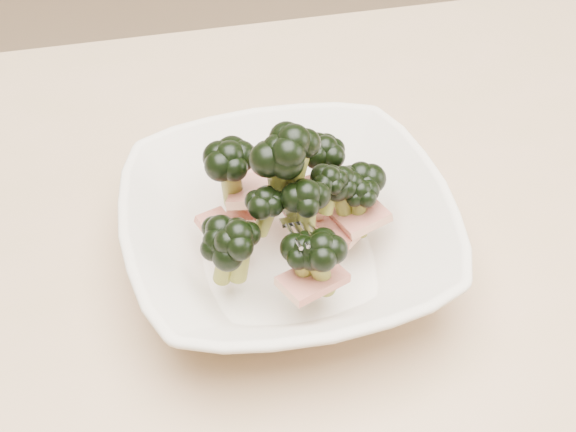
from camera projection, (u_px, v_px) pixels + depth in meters
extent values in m
cube|color=tan|center=(307.00, 324.00, 0.61)|extent=(1.20, 0.80, 0.04)
imported|color=beige|center=(288.00, 234.00, 0.61)|extent=(0.25, 0.25, 0.06)
cylinder|color=olive|center=(324.00, 176.00, 0.63)|extent=(0.01, 0.02, 0.05)
ellipsoid|color=black|center=(325.00, 148.00, 0.61)|extent=(0.03, 0.03, 0.03)
cylinder|color=olive|center=(329.00, 196.00, 0.59)|extent=(0.02, 0.02, 0.03)
ellipsoid|color=black|center=(330.00, 178.00, 0.58)|extent=(0.03, 0.03, 0.02)
cylinder|color=olive|center=(359.00, 198.00, 0.62)|extent=(0.01, 0.02, 0.04)
ellipsoid|color=black|center=(361.00, 176.00, 0.60)|extent=(0.04, 0.04, 0.03)
cylinder|color=olive|center=(294.00, 175.00, 0.57)|extent=(0.03, 0.02, 0.05)
ellipsoid|color=black|center=(294.00, 141.00, 0.55)|extent=(0.04, 0.04, 0.03)
cylinder|color=olive|center=(224.00, 266.00, 0.57)|extent=(0.02, 0.02, 0.03)
ellipsoid|color=black|center=(223.00, 246.00, 0.56)|extent=(0.03, 0.03, 0.03)
cylinder|color=olive|center=(222.00, 253.00, 0.58)|extent=(0.02, 0.02, 0.04)
ellipsoid|color=black|center=(221.00, 230.00, 0.56)|extent=(0.04, 0.04, 0.03)
cylinder|color=olive|center=(306.00, 215.00, 0.57)|extent=(0.01, 0.02, 0.03)
ellipsoid|color=black|center=(307.00, 194.00, 0.55)|extent=(0.04, 0.04, 0.03)
cylinder|color=olive|center=(341.00, 199.00, 0.60)|extent=(0.02, 0.02, 0.04)
ellipsoid|color=black|center=(343.00, 179.00, 0.59)|extent=(0.03, 0.03, 0.03)
cylinder|color=olive|center=(359.00, 213.00, 0.61)|extent=(0.01, 0.02, 0.04)
ellipsoid|color=black|center=(361.00, 191.00, 0.59)|extent=(0.03, 0.03, 0.02)
cylinder|color=olive|center=(266.00, 218.00, 0.57)|extent=(0.02, 0.01, 0.03)
ellipsoid|color=black|center=(265.00, 198.00, 0.56)|extent=(0.03, 0.03, 0.02)
cylinder|color=olive|center=(279.00, 177.00, 0.57)|extent=(0.02, 0.02, 0.04)
ellipsoid|color=black|center=(278.00, 151.00, 0.55)|extent=(0.04, 0.04, 0.03)
cylinder|color=olive|center=(240.00, 259.00, 0.57)|extent=(0.02, 0.01, 0.04)
ellipsoid|color=black|center=(238.00, 235.00, 0.55)|extent=(0.04, 0.04, 0.03)
cylinder|color=olive|center=(304.00, 270.00, 0.56)|extent=(0.01, 0.02, 0.04)
ellipsoid|color=black|center=(304.00, 248.00, 0.55)|extent=(0.03, 0.03, 0.03)
cylinder|color=olive|center=(232.00, 186.00, 0.62)|extent=(0.02, 0.03, 0.05)
ellipsoid|color=black|center=(230.00, 156.00, 0.59)|extent=(0.04, 0.04, 0.03)
cylinder|color=olive|center=(321.00, 273.00, 0.56)|extent=(0.02, 0.02, 0.05)
ellipsoid|color=black|center=(322.00, 246.00, 0.54)|extent=(0.03, 0.03, 0.03)
cylinder|color=olive|center=(287.00, 175.00, 0.61)|extent=(0.01, 0.02, 0.03)
ellipsoid|color=black|center=(287.00, 159.00, 0.59)|extent=(0.03, 0.03, 0.02)
cube|color=maroon|center=(313.00, 280.00, 0.56)|extent=(0.05, 0.05, 0.01)
cube|color=maroon|center=(356.00, 211.00, 0.61)|extent=(0.05, 0.06, 0.02)
cube|color=maroon|center=(222.00, 232.00, 0.61)|extent=(0.04, 0.05, 0.02)
cube|color=maroon|center=(339.00, 228.00, 0.61)|extent=(0.05, 0.05, 0.01)
cube|color=maroon|center=(253.00, 190.00, 0.62)|extent=(0.05, 0.06, 0.03)
cube|color=maroon|center=(249.00, 192.00, 0.64)|extent=(0.05, 0.06, 0.02)
cube|color=maroon|center=(303.00, 200.00, 0.62)|extent=(0.03, 0.05, 0.01)
cube|color=maroon|center=(251.00, 185.00, 0.64)|extent=(0.04, 0.05, 0.02)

